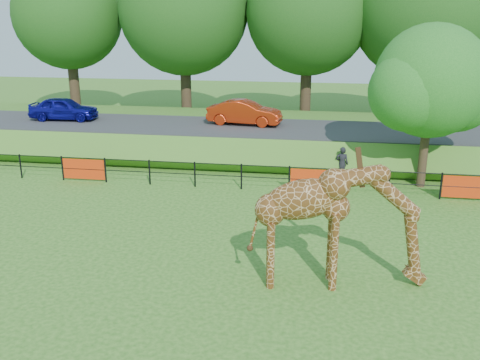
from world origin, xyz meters
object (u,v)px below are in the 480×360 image
Objects in this scene: giraffe at (339,226)px; car_red at (245,112)px; visitor at (342,164)px; car_blue at (64,108)px; tree_east at (433,86)px.

giraffe is 1.23× the size of car_red.
car_red is 2.53× the size of visitor.
car_blue is at bearing -6.97° from visitor.
car_red is at bearing -91.80° from car_blue.
car_red is 7.05m from visitor.
tree_east reaches higher than giraffe.
car_red is 10.08m from tree_east.
car_blue reaches higher than visitor.
giraffe is 3.11× the size of visitor.
giraffe reaches higher than car_red.
giraffe is 20.40m from car_blue.
giraffe is at bearing -111.78° from tree_east.
car_red is at bearing 149.54° from tree_east.
car_blue is 15.80m from visitor.
car_red is at bearing 101.25° from giraffe.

